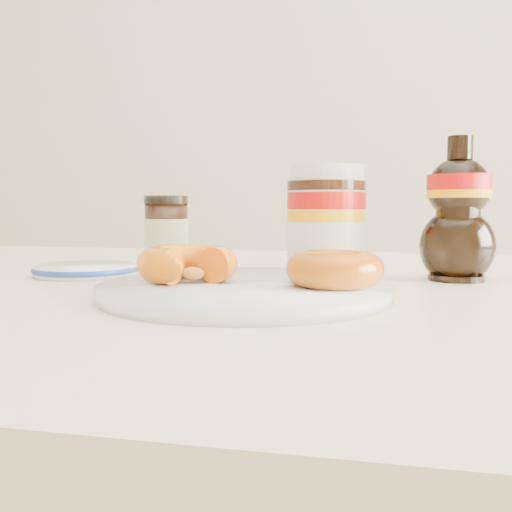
% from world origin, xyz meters
% --- Properties ---
extents(dining_table, '(1.40, 0.90, 0.75)m').
position_xyz_m(dining_table, '(0.00, 0.10, 0.67)').
color(dining_table, beige).
rests_on(dining_table, ground).
extents(plate, '(0.28, 0.28, 0.01)m').
position_xyz_m(plate, '(0.02, -0.02, 0.76)').
color(plate, white).
rests_on(plate, dining_table).
extents(donut_bitten, '(0.12, 0.12, 0.03)m').
position_xyz_m(donut_bitten, '(-0.04, -0.02, 0.78)').
color(donut_bitten, '#EF5D0D').
rests_on(donut_bitten, plate).
extents(donut_whole, '(0.11, 0.11, 0.03)m').
position_xyz_m(donut_whole, '(0.10, -0.02, 0.78)').
color(donut_whole, '#A8530A').
rests_on(donut_whole, plate).
extents(nutella_jar, '(0.10, 0.10, 0.14)m').
position_xyz_m(nutella_jar, '(0.08, 0.16, 0.82)').
color(nutella_jar, white).
rests_on(nutella_jar, dining_table).
extents(syrup_bottle, '(0.10, 0.09, 0.17)m').
position_xyz_m(syrup_bottle, '(0.23, 0.15, 0.83)').
color(syrup_bottle, black).
rests_on(syrup_bottle, dining_table).
extents(dark_jar, '(0.06, 0.06, 0.10)m').
position_xyz_m(dark_jar, '(-0.16, 0.23, 0.80)').
color(dark_jar, black).
rests_on(dark_jar, dining_table).
extents(blue_rim_saucer, '(0.13, 0.13, 0.01)m').
position_xyz_m(blue_rim_saucer, '(-0.22, 0.11, 0.76)').
color(blue_rim_saucer, white).
rests_on(blue_rim_saucer, dining_table).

